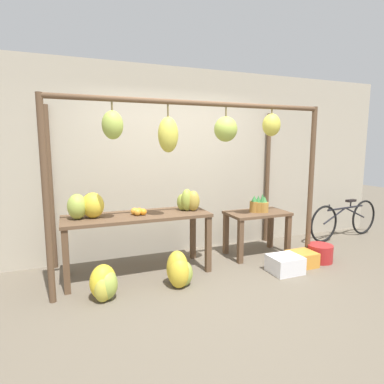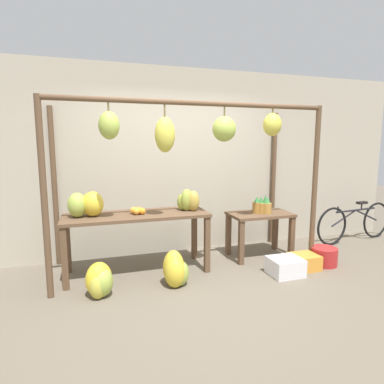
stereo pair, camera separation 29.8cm
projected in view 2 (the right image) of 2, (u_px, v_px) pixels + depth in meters
The scene contains 15 objects.
ground_plane at pixel (210, 294), 3.60m from camera, with size 20.00×20.00×0.00m, color #665B4C.
shop_wall_back at pixel (174, 162), 4.91m from camera, with size 8.00×0.08×2.80m.
stall_awning at pixel (193, 148), 3.97m from camera, with size 3.47×1.21×2.17m.
display_table_main at pixel (137, 222), 4.14m from camera, with size 1.84×0.65×0.78m.
display_table_side at pixel (260, 223), 4.76m from camera, with size 0.91×0.54×0.67m.
banana_pile_on_table at pixel (86, 204), 3.94m from camera, with size 0.48×0.37×0.31m.
orange_pile at pixel (138, 211), 4.11m from camera, with size 0.19×0.18×0.09m.
pineapple_cluster at pixel (262, 206), 4.70m from camera, with size 0.26×0.20×0.28m.
banana_pile_ground_left at pixel (100, 281), 3.53m from camera, with size 0.40×0.40×0.39m.
banana_pile_ground_right at pixel (175, 271), 3.79m from camera, with size 0.40×0.40×0.43m.
fruit_crate_white at pixel (285, 267), 4.12m from camera, with size 0.40×0.35×0.22m.
blue_bucket at pixel (324, 256), 4.47m from camera, with size 0.35×0.35×0.25m.
parked_bicycle at pixel (355, 222), 5.54m from camera, with size 1.72×0.24×0.69m.
papaya_pile at pixel (188, 201), 4.30m from camera, with size 0.33×0.29×0.30m.
fruit_crate_purple at pixel (304, 262), 4.32m from camera, with size 0.36×0.32×0.20m.
Camera 2 is at (-1.21, -3.17, 1.67)m, focal length 30.00 mm.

